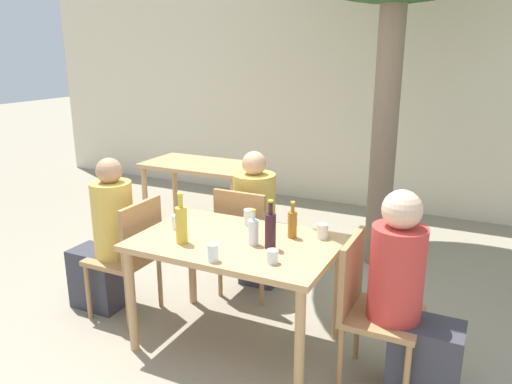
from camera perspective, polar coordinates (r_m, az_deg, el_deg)
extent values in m
plane|color=gray|center=(3.64, -2.16, -16.87)|extent=(30.00, 30.00, 0.00)
cube|color=beige|center=(6.42, 12.96, 10.53)|extent=(10.00, 0.08, 2.80)
cylinder|color=#7A6651|center=(4.66, 14.47, 6.45)|extent=(0.23, 0.23, 2.48)
cube|color=tan|center=(3.29, -2.29, -5.83)|extent=(1.32, 0.85, 0.04)
cylinder|color=tan|center=(3.49, -14.04, -11.97)|extent=(0.06, 0.06, 0.73)
cylinder|color=tan|center=(2.96, 5.00, -17.12)|extent=(0.06, 0.06, 0.73)
cylinder|color=tan|center=(4.02, -7.34, -7.74)|extent=(0.06, 0.06, 0.73)
cylinder|color=tan|center=(3.56, 9.34, -11.12)|extent=(0.06, 0.06, 0.73)
cube|color=tan|center=(5.49, -6.36, 3.08)|extent=(1.24, 0.69, 0.04)
cylinder|color=tan|center=(5.68, -12.54, -0.80)|extent=(0.06, 0.06, 0.73)
cylinder|color=tan|center=(5.09, -2.60, -2.42)|extent=(0.06, 0.06, 0.73)
cylinder|color=tan|center=(6.12, -9.26, 0.59)|extent=(0.06, 0.06, 0.73)
cylinder|color=tan|center=(5.57, 0.19, -0.74)|extent=(0.06, 0.06, 0.73)
cube|color=#A87A4C|center=(3.93, -15.01, -7.31)|extent=(0.44, 0.44, 0.04)
cube|color=#A87A4C|center=(3.72, -12.94, -4.49)|extent=(0.04, 0.44, 0.45)
cylinder|color=#A87A4C|center=(4.27, -15.08, -8.85)|extent=(0.04, 0.04, 0.44)
cylinder|color=#A87A4C|center=(4.03, -18.64, -10.77)|extent=(0.04, 0.04, 0.44)
cylinder|color=#A87A4C|center=(4.05, -10.93, -10.00)|extent=(0.04, 0.04, 0.44)
cylinder|color=#A87A4C|center=(3.79, -14.42, -12.16)|extent=(0.04, 0.04, 0.44)
cube|color=#A87A4C|center=(3.13, 14.25, -13.65)|extent=(0.44, 0.44, 0.04)
cube|color=#A87A4C|center=(3.05, 10.86, -9.05)|extent=(0.04, 0.44, 0.45)
cylinder|color=#A87A4C|center=(3.07, 16.80, -19.72)|extent=(0.04, 0.04, 0.44)
cylinder|color=#A87A4C|center=(3.39, 17.93, -16.13)|extent=(0.04, 0.04, 0.44)
cylinder|color=#A87A4C|center=(3.13, 9.58, -18.44)|extent=(0.04, 0.04, 0.44)
cylinder|color=#A87A4C|center=(3.44, 11.47, -15.08)|extent=(0.04, 0.04, 0.44)
cube|color=#A87A4C|center=(4.13, -0.58, -5.56)|extent=(0.44, 0.44, 0.04)
cube|color=#A87A4C|center=(3.88, -1.90, -3.21)|extent=(0.44, 0.04, 0.45)
cylinder|color=#A87A4C|center=(4.31, 2.86, -8.05)|extent=(0.04, 0.04, 0.44)
cylinder|color=#A87A4C|center=(4.46, -1.67, -7.18)|extent=(0.04, 0.04, 0.44)
cylinder|color=#A87A4C|center=(4.00, 0.68, -10.07)|extent=(0.04, 0.04, 0.44)
cylinder|color=#A87A4C|center=(4.16, -4.13, -9.03)|extent=(0.04, 0.04, 0.44)
cube|color=#383842|center=(4.19, -17.54, -9.34)|extent=(0.40, 0.27, 0.47)
cylinder|color=gold|center=(3.86, -16.02, -3.00)|extent=(0.30, 0.30, 0.57)
sphere|color=tan|center=(3.76, -16.45, 2.34)|extent=(0.19, 0.19, 0.19)
cube|color=#383842|center=(3.21, 18.72, -17.76)|extent=(0.40, 0.28, 0.47)
cylinder|color=#C63833|center=(2.99, 15.78, -8.88)|extent=(0.31, 0.31, 0.56)
sphere|color=beige|center=(2.85, 16.36, -1.96)|extent=(0.22, 0.22, 0.22)
cube|color=#383842|center=(4.43, 0.94, -7.07)|extent=(0.31, 0.40, 0.47)
cylinder|color=gold|center=(4.09, -0.21, -1.57)|extent=(0.35, 0.35, 0.53)
sphere|color=tan|center=(3.99, -0.22, 3.29)|extent=(0.20, 0.20, 0.20)
cylinder|color=#9E661E|center=(3.31, 4.17, -3.76)|extent=(0.06, 0.06, 0.18)
cylinder|color=#9E661E|center=(3.27, 4.22, -1.80)|extent=(0.02, 0.02, 0.06)
cylinder|color=gold|center=(3.26, 4.23, -1.19)|extent=(0.03, 0.03, 0.01)
cylinder|color=gold|center=(3.23, -8.52, -3.78)|extent=(0.08, 0.08, 0.24)
cylinder|color=gold|center=(3.18, -8.64, -1.05)|extent=(0.03, 0.03, 0.08)
cylinder|color=gold|center=(3.17, -8.67, -0.23)|extent=(0.04, 0.04, 0.01)
cylinder|color=silver|center=(3.18, -0.30, -4.64)|extent=(0.07, 0.07, 0.17)
cylinder|color=silver|center=(3.14, -0.31, -2.73)|extent=(0.03, 0.03, 0.06)
cylinder|color=gold|center=(3.13, -0.31, -2.12)|extent=(0.03, 0.03, 0.01)
cylinder|color=#331923|center=(3.12, 1.65, -4.51)|extent=(0.07, 0.07, 0.23)
cylinder|color=#331923|center=(3.07, 1.67, -1.85)|extent=(0.03, 0.03, 0.08)
cylinder|color=gold|center=(3.05, 1.68, -1.04)|extent=(0.03, 0.03, 0.01)
cylinder|color=white|center=(2.97, -4.95, -6.91)|extent=(0.07, 0.07, 0.11)
cylinder|color=silver|center=(3.32, 7.60, -4.47)|extent=(0.07, 0.07, 0.10)
cylinder|color=silver|center=(3.54, -0.79, -2.90)|extent=(0.08, 0.08, 0.11)
cylinder|color=white|center=(3.51, -9.05, -3.40)|extent=(0.07, 0.07, 0.10)
cylinder|color=silver|center=(2.93, 1.89, -7.37)|extent=(0.07, 0.07, 0.08)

